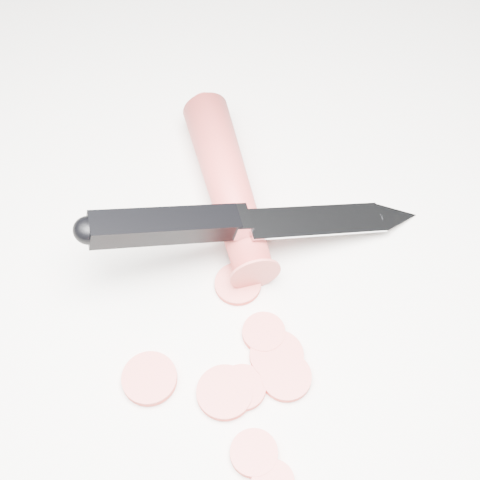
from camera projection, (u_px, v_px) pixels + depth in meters
ground at (208, 292)px, 0.52m from camera, size 2.40×2.40×0.00m
carrot at (228, 185)px, 0.55m from camera, size 0.09×0.18×0.04m
carrot_slice_0 at (149, 379)px, 0.48m from camera, size 0.04×0.04×0.01m
carrot_slice_1 at (286, 377)px, 0.48m from camera, size 0.04×0.04×0.01m
carrot_slice_2 at (264, 333)px, 0.50m from camera, size 0.03×0.03×0.01m
carrot_slice_3 at (242, 388)px, 0.48m from camera, size 0.03×0.03×0.01m
carrot_slice_4 at (238, 284)px, 0.52m from camera, size 0.04×0.04×0.01m
carrot_slice_5 at (277, 356)px, 0.49m from camera, size 0.04×0.04×0.01m
carrot_slice_7 at (225, 393)px, 0.48m from camera, size 0.04×0.04×0.01m
carrot_slice_8 at (254, 453)px, 0.45m from camera, size 0.03×0.03×0.01m
kitchen_knife at (260, 218)px, 0.51m from camera, size 0.27×0.11×0.08m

